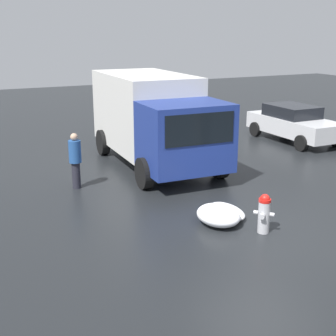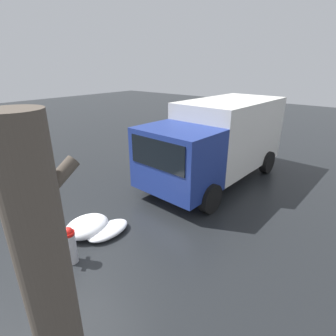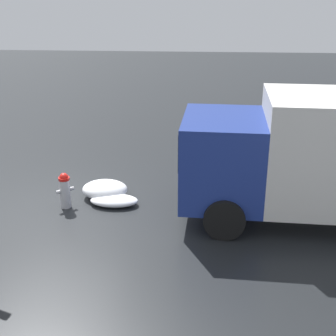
% 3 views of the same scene
% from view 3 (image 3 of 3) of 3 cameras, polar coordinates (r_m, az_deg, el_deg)
% --- Properties ---
extents(ground_plane, '(60.00, 60.00, 0.00)m').
position_cam_3_polar(ground_plane, '(11.89, -12.28, -4.64)').
color(ground_plane, black).
extents(fire_hydrant, '(0.41, 0.39, 0.90)m').
position_cam_3_polar(fire_hydrant, '(11.70, -12.46, -2.60)').
color(fire_hydrant, '#B7B7BC').
rests_on(fire_hydrant, ground_plane).
extents(delivery_truck, '(6.38, 2.92, 2.92)m').
position_cam_3_polar(delivery_truck, '(11.05, 19.04, 1.57)').
color(delivery_truck, navy).
rests_on(delivery_truck, ground_plane).
extents(pedestrian, '(0.35, 0.35, 1.59)m').
position_cam_3_polar(pedestrian, '(13.85, 10.44, 3.12)').
color(pedestrian, '#23232D').
rests_on(pedestrian, ground_plane).
extents(snow_pile_by_hydrant, '(1.20, 0.66, 0.24)m').
position_cam_3_polar(snow_pile_by_hydrant, '(11.74, -6.58, -3.96)').
color(snow_pile_by_hydrant, white).
rests_on(snow_pile_by_hydrant, ground_plane).
extents(snow_pile_curbside, '(1.16, 0.94, 0.43)m').
position_cam_3_polar(snow_pile_curbside, '(12.16, -7.70, -2.60)').
color(snow_pile_curbside, white).
rests_on(snow_pile_curbside, ground_plane).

